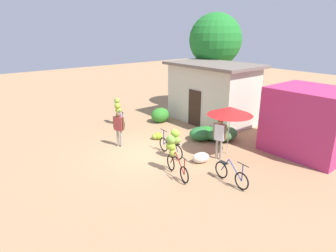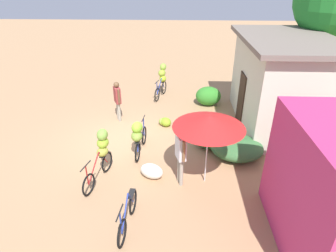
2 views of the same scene
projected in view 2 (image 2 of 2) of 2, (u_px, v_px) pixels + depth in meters
ground_plane at (126, 139)px, 10.21m from camera, size 60.00×60.00×0.00m
building_low at (281, 82)px, 10.51m from camera, size 5.17×3.24×3.36m
hedge_bush_front_left at (208, 96)px, 12.71m from camera, size 0.95×1.13×0.84m
hedge_bush_front_right at (209, 138)px, 9.69m from camera, size 1.05×1.10×0.62m
hedge_bush_mid at (219, 139)px, 9.65m from camera, size 1.25×1.20×0.58m
hedge_bush_by_door at (237, 148)px, 9.13m from camera, size 1.47×1.69×0.63m
market_umbrella at (209, 121)px, 7.23m from camera, size 1.91×1.91×2.11m
bicycle_leftmost at (162, 78)px, 13.49m from camera, size 1.59×0.54×1.53m
bicycle_near_pile at (138, 135)px, 8.91m from camera, size 1.68×0.41×1.27m
bicycle_center_loaded at (101, 150)px, 8.01m from camera, size 1.65×0.53×1.43m
bicycle_by_shop at (128, 215)px, 6.52m from camera, size 1.60×0.23×0.94m
banana_pile_on_ground at (165, 122)px, 11.05m from camera, size 0.63×0.65×0.33m
produce_sack at (152, 171)px, 8.19m from camera, size 0.68×0.82×0.44m
person_vendor at (117, 98)px, 11.05m from camera, size 0.53×0.36×1.64m
person_bystander at (181, 151)px, 7.56m from camera, size 0.55×0.32×1.76m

